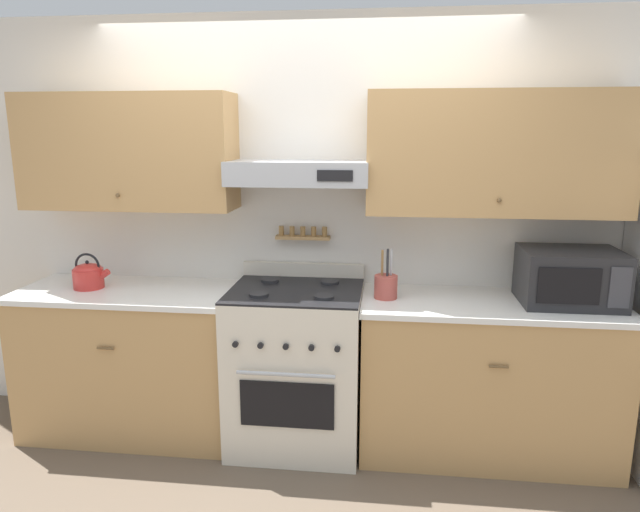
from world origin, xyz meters
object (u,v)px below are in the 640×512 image
at_px(tea_kettle, 89,275).
at_px(utensil_crock, 386,286).
at_px(stove_range, 296,366).
at_px(microwave, 570,277).

bearing_deg(tea_kettle, utensil_crock, 0.00).
height_order(stove_range, microwave, microwave).
bearing_deg(microwave, tea_kettle, -179.64).
height_order(tea_kettle, utensil_crock, utensil_crock).
xyz_separation_m(stove_range, tea_kettle, (-1.28, 0.02, 0.52)).
relative_size(tea_kettle, utensil_crock, 0.81).
relative_size(tea_kettle, microwave, 0.44).
distance_m(stove_range, utensil_crock, 0.73).
distance_m(tea_kettle, microwave, 2.82).
xyz_separation_m(tea_kettle, utensil_crock, (1.80, 0.00, -0.01)).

